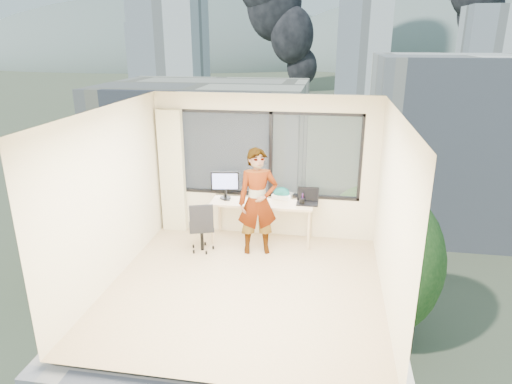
% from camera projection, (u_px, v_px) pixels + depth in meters
% --- Properties ---
extents(floor, '(4.00, 4.00, 0.01)m').
position_uv_depth(floor, '(245.00, 287.00, 6.70)').
color(floor, tan).
rests_on(floor, ground).
extents(ceiling, '(4.00, 4.00, 0.01)m').
position_uv_depth(ceiling, '(243.00, 111.00, 5.86)').
color(ceiling, white).
rests_on(ceiling, ground).
extents(wall_front, '(4.00, 0.01, 2.60)m').
position_uv_depth(wall_front, '(205.00, 276.00, 4.41)').
color(wall_front, beige).
rests_on(wall_front, ground).
extents(wall_left, '(0.01, 4.00, 2.60)m').
position_uv_depth(wall_left, '(110.00, 197.00, 6.59)').
color(wall_left, beige).
rests_on(wall_left, ground).
extents(wall_right, '(0.01, 4.00, 2.60)m').
position_uv_depth(wall_right, '(392.00, 214.00, 5.97)').
color(wall_right, beige).
rests_on(wall_right, ground).
extents(window_wall, '(3.30, 0.16, 1.55)m').
position_uv_depth(window_wall, '(268.00, 154.00, 8.06)').
color(window_wall, black).
rests_on(window_wall, ground).
extents(curtain, '(0.45, 0.14, 2.30)m').
position_uv_depth(curtain, '(172.00, 172.00, 8.35)').
color(curtain, beige).
rests_on(curtain, floor).
extents(desk, '(1.80, 0.60, 0.75)m').
position_uv_depth(desk, '(262.00, 221.00, 8.13)').
color(desk, '#D3B08D').
rests_on(desk, floor).
extents(chair, '(0.59, 0.59, 0.92)m').
position_uv_depth(chair, '(201.00, 225.00, 7.72)').
color(chair, black).
rests_on(chair, floor).
extents(person, '(0.75, 0.59, 1.82)m').
position_uv_depth(person, '(258.00, 202.00, 7.52)').
color(person, '#2D2D33').
rests_on(person, floor).
extents(monitor, '(0.52, 0.19, 0.51)m').
position_uv_depth(monitor, '(225.00, 185.00, 8.08)').
color(monitor, black).
rests_on(monitor, desk).
extents(game_console, '(0.39, 0.35, 0.08)m').
position_uv_depth(game_console, '(283.00, 196.00, 8.18)').
color(game_console, white).
rests_on(game_console, desk).
extents(laptop, '(0.38, 0.40, 0.24)m').
position_uv_depth(laptop, '(308.00, 197.00, 7.84)').
color(laptop, black).
rests_on(laptop, desk).
extents(cellphone, '(0.12, 0.07, 0.01)m').
position_uv_depth(cellphone, '(227.00, 200.00, 8.05)').
color(cellphone, black).
rests_on(cellphone, desk).
extents(pen_cup, '(0.11, 0.11, 0.11)m').
position_uv_depth(pen_cup, '(302.00, 202.00, 7.83)').
color(pen_cup, black).
rests_on(pen_cup, desk).
extents(handbag, '(0.32, 0.24, 0.22)m').
position_uv_depth(handbag, '(282.00, 193.00, 8.10)').
color(handbag, '#0C4D49').
rests_on(handbag, desk).
extents(exterior_ground, '(400.00, 400.00, 0.04)m').
position_uv_depth(exterior_ground, '(328.00, 105.00, 123.16)').
color(exterior_ground, '#515B3D').
rests_on(exterior_ground, ground).
extents(near_bldg_a, '(16.00, 12.00, 14.00)m').
position_uv_depth(near_bldg_a, '(208.00, 167.00, 38.36)').
color(near_bldg_a, beige).
rests_on(near_bldg_a, exterior_ground).
extents(near_bldg_b, '(14.00, 13.00, 16.00)m').
position_uv_depth(near_bldg_b, '(448.00, 144.00, 42.21)').
color(near_bldg_b, white).
rests_on(near_bldg_b, exterior_ground).
extents(far_tower_a, '(14.00, 14.00, 28.00)m').
position_uv_depth(far_tower_a, '(171.00, 53.00, 100.76)').
color(far_tower_a, silver).
rests_on(far_tower_a, exterior_ground).
extents(far_tower_b, '(13.00, 13.00, 30.00)m').
position_uv_depth(far_tower_b, '(362.00, 47.00, 117.02)').
color(far_tower_b, silver).
rests_on(far_tower_b, exterior_ground).
extents(far_tower_c, '(15.00, 15.00, 26.00)m').
position_uv_depth(far_tower_c, '(489.00, 53.00, 130.53)').
color(far_tower_c, silver).
rests_on(far_tower_c, exterior_ground).
extents(far_tower_d, '(16.00, 14.00, 22.00)m').
position_uv_depth(far_tower_d, '(157.00, 57.00, 156.94)').
color(far_tower_d, silver).
rests_on(far_tower_d, exterior_ground).
extents(hill_a, '(288.00, 216.00, 90.00)m').
position_uv_depth(hill_a, '(166.00, 62.00, 328.42)').
color(hill_a, slate).
rests_on(hill_a, exterior_ground).
extents(hill_b, '(300.00, 220.00, 96.00)m').
position_uv_depth(hill_b, '(488.00, 65.00, 293.99)').
color(hill_b, slate).
rests_on(hill_b, exterior_ground).
extents(tree_a, '(7.00, 7.00, 8.00)m').
position_uv_depth(tree_a, '(88.00, 232.00, 32.98)').
color(tree_a, '#254F1A').
rests_on(tree_a, exterior_ground).
extents(tree_b, '(7.60, 7.60, 9.00)m').
position_uv_depth(tree_b, '(373.00, 276.00, 25.95)').
color(tree_b, '#254F1A').
rests_on(tree_b, exterior_ground).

